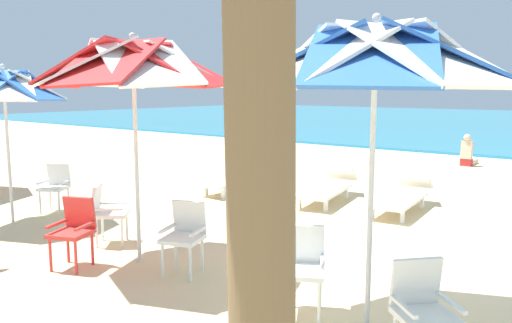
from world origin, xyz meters
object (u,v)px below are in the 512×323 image
plastic_chair_4 (74,228)px  sun_lounger_2 (328,187)px  plastic_chair_3 (106,210)px  beachgoer_seated (468,155)px  beach_umbrella_2 (4,88)px  sun_lounger_3 (243,178)px  plastic_chair_5 (56,184)px  beach_umbrella_1 (133,66)px  beach_umbrella_0 (375,60)px  plastic_chair_1 (302,264)px  plastic_chair_2 (185,233)px  sun_lounger_1 (402,196)px  plastic_chair_0 (423,307)px

plastic_chair_4 → sun_lounger_2: bearing=83.6°
plastic_chair_3 → beachgoer_seated: size_ratio=0.94×
beach_umbrella_2 → sun_lounger_3: size_ratio=1.19×
plastic_chair_5 → sun_lounger_3: plastic_chair_5 is taller
beach_umbrella_1 → plastic_chair_5: beach_umbrella_1 is taller
beach_umbrella_0 → beachgoer_seated: 11.58m
beach_umbrella_0 → plastic_chair_1: beach_umbrella_0 is taller
plastic_chair_1 → beach_umbrella_2: bearing=-179.7°
plastic_chair_1 → plastic_chair_3: same height
beach_umbrella_1 → plastic_chair_4: (-0.53, -0.58, -1.98)m
plastic_chair_2 → sun_lounger_3: 5.03m
plastic_chair_4 → plastic_chair_5: bearing=152.7°
sun_lounger_1 → beachgoer_seated: 6.57m
beach_umbrella_0 → sun_lounger_3: beach_umbrella_0 is taller
plastic_chair_5 → sun_lounger_2: (3.44, 3.75, -0.22)m
plastic_chair_0 → beachgoer_seated: beachgoer_seated is taller
beach_umbrella_2 → plastic_chair_5: (-0.12, 0.88, -1.73)m
plastic_chair_2 → plastic_chair_0: bearing=-6.5°
plastic_chair_0 → beachgoer_seated: 11.89m
plastic_chair_3 → sun_lounger_1: bearing=60.6°
plastic_chair_5 → beach_umbrella_2: bearing=-82.0°
plastic_chair_1 → plastic_chair_3: 3.44m
plastic_chair_0 → plastic_chair_4: bearing=-175.4°
plastic_chair_1 → beach_umbrella_2: beach_umbrella_2 is taller
beach_umbrella_0 → beachgoer_seated: beach_umbrella_0 is taller
plastic_chair_1 → sun_lounger_1: size_ratio=0.39×
plastic_chair_1 → plastic_chair_5: bearing=171.7°
plastic_chair_2 → beachgoer_seated: size_ratio=0.94×
plastic_chair_5 → plastic_chair_2: bearing=-10.8°
beach_umbrella_0 → sun_lounger_3: size_ratio=1.31×
plastic_chair_5 → sun_lounger_3: bearing=67.0°
sun_lounger_2 → plastic_chair_2: bearing=-81.7°
beach_umbrella_1 → sun_lounger_1: size_ratio=1.31×
sun_lounger_2 → sun_lounger_1: bearing=4.4°
beach_umbrella_1 → plastic_chair_5: bearing=165.2°
plastic_chair_4 → plastic_chair_5: 3.21m
plastic_chair_1 → plastic_chair_2: size_ratio=1.00×
plastic_chair_2 → sun_lounger_1: 4.72m
beachgoer_seated → plastic_chair_5: bearing=-112.1°
beach_umbrella_2 → plastic_chair_5: beach_umbrella_2 is taller
sun_lounger_3 → sun_lounger_2: bearing=7.2°
plastic_chair_1 → sun_lounger_2: bearing=117.3°
plastic_chair_4 → sun_lounger_1: plastic_chair_4 is taller
sun_lounger_1 → plastic_chair_2: bearing=-100.0°
beach_umbrella_2 → sun_lounger_2: (3.32, 4.63, -1.94)m
sun_lounger_1 → beach_umbrella_0: bearing=-71.4°
plastic_chair_2 → beach_umbrella_2: (-3.98, -0.09, 1.73)m
beach_umbrella_1 → sun_lounger_1: bearing=72.1°
plastic_chair_3 → sun_lounger_1: (2.54, 4.51, -0.22)m
beach_umbrella_0 → plastic_chair_2: beach_umbrella_0 is taller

